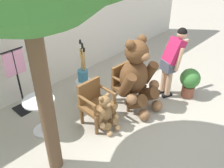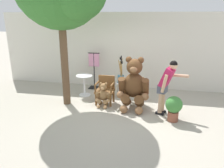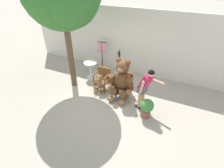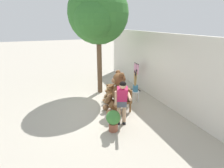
# 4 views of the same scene
# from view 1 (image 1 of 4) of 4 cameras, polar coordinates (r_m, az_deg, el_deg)

# --- Properties ---
(ground_plane) EXTENTS (60.00, 60.00, 0.00)m
(ground_plane) POSITION_cam_1_polar(r_m,az_deg,el_deg) (4.99, 4.75, -8.81)
(ground_plane) COLOR #A8A091
(back_wall) EXTENTS (10.00, 0.16, 2.80)m
(back_wall) POSITION_cam_1_polar(r_m,az_deg,el_deg) (5.86, -13.62, 12.77)
(back_wall) COLOR silver
(back_wall) RESTS_ON ground
(wooden_chair_left) EXTENTS (0.57, 0.54, 0.86)m
(wooden_chair_left) POSITION_cam_1_polar(r_m,az_deg,el_deg) (4.74, -3.83, -4.21)
(wooden_chair_left) COLOR brown
(wooden_chair_left) RESTS_ON ground
(wooden_chair_right) EXTENTS (0.58, 0.54, 0.86)m
(wooden_chair_right) POSITION_cam_1_polar(r_m,az_deg,el_deg) (5.29, 3.37, 0.13)
(wooden_chair_right) COLOR brown
(wooden_chair_right) RESTS_ON ground
(teddy_bear_large) EXTENTS (0.93, 0.89, 1.55)m
(teddy_bear_large) POSITION_cam_1_polar(r_m,az_deg,el_deg) (4.99, 5.77, 1.90)
(teddy_bear_large) COLOR brown
(teddy_bear_large) RESTS_ON ground
(teddy_bear_small) EXTENTS (0.45, 0.43, 0.75)m
(teddy_bear_small) POSITION_cam_1_polar(r_m,az_deg,el_deg) (4.63, -1.39, -6.59)
(teddy_bear_small) COLOR olive
(teddy_bear_small) RESTS_ON ground
(person_visitor) EXTENTS (0.83, 0.48, 1.55)m
(person_visitor) POSITION_cam_1_polar(r_m,az_deg,el_deg) (5.48, 13.73, 5.90)
(person_visitor) COLOR black
(person_visitor) RESTS_ON ground
(white_stool) EXTENTS (0.34, 0.34, 0.46)m
(white_stool) POSITION_cam_1_polar(r_m,az_deg,el_deg) (5.47, -6.50, -0.16)
(white_stool) COLOR white
(white_stool) RESTS_ON ground
(brush_bucket) EXTENTS (0.22, 0.22, 0.93)m
(brush_bucket) POSITION_cam_1_polar(r_m,az_deg,el_deg) (5.31, -6.66, 2.69)
(brush_bucket) COLOR teal
(brush_bucket) RESTS_ON white_stool
(round_side_table) EXTENTS (0.56, 0.56, 0.72)m
(round_side_table) POSITION_cam_1_polar(r_m,az_deg,el_deg) (4.70, -15.98, -6.20)
(round_side_table) COLOR silver
(round_side_table) RESTS_ON ground
(potted_plant) EXTENTS (0.44, 0.44, 0.68)m
(potted_plant) POSITION_cam_1_polar(r_m,az_deg,el_deg) (5.75, 17.34, 0.68)
(potted_plant) COLOR brown
(potted_plant) RESTS_ON ground
(clothing_display_stand) EXTENTS (0.44, 0.40, 1.36)m
(clothing_display_stand) POSITION_cam_1_polar(r_m,az_deg,el_deg) (5.25, -20.62, 0.93)
(clothing_display_stand) COLOR black
(clothing_display_stand) RESTS_ON ground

